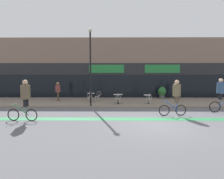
{
  "coord_description": "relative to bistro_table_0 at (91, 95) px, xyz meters",
  "views": [
    {
      "loc": [
        -2.21,
        -8.28,
        2.34
      ],
      "look_at": [
        -2.3,
        5.7,
        1.28
      ],
      "focal_mm": 28.0,
      "sensor_mm": 36.0,
      "label": 1
    }
  ],
  "objects": [
    {
      "name": "planter_pot",
      "position": [
        6.92,
        2.13,
        0.11
      ],
      "size": [
        0.79,
        0.79,
        1.17
      ],
      "color": "#4C4C51",
      "rests_on": "sidewalk_slab"
    },
    {
      "name": "cafe_chair_1_near",
      "position": [
        2.38,
        -1.76,
        -0.0
      ],
      "size": [
        0.42,
        0.58,
        0.9
      ],
      "rotation": [
        0.0,
        0.0,
        1.52
      ],
      "color": "#B7B2AD",
      "rests_on": "sidewalk_slab"
    },
    {
      "name": "cafe_chair_2_near",
      "position": [
        4.81,
        -1.78,
        -0.0
      ],
      "size": [
        0.43,
        0.59,
        0.9
      ],
      "rotation": [
        0.0,
        0.0,
        1.48
      ],
      "color": "#B7B2AD",
      "rests_on": "sidewalk_slab"
    },
    {
      "name": "lamp_post",
      "position": [
        0.3,
        -2.42,
        2.76
      ],
      "size": [
        0.26,
        0.26,
        5.73
      ],
      "color": "black",
      "rests_on": "sidewalk_slab"
    },
    {
      "name": "sidewalk_slab",
      "position": [
        4.19,
        0.07,
        -0.58
      ],
      "size": [
        40.0,
        5.5,
        0.12
      ],
      "primitive_type": "cube",
      "color": "gray",
      "rests_on": "ground"
    },
    {
      "name": "bistro_table_2",
      "position": [
        4.82,
        -1.16,
        -0.02
      ],
      "size": [
        0.64,
        0.64,
        0.7
      ],
      "color": "black",
      "rests_on": "sidewalk_slab"
    },
    {
      "name": "bistro_table_0",
      "position": [
        0.0,
        0.0,
        0.0
      ],
      "size": [
        0.69,
        0.69,
        0.73
      ],
      "color": "black",
      "rests_on": "sidewalk_slab"
    },
    {
      "name": "cyclist_2",
      "position": [
        5.69,
        -5.19,
        0.63
      ],
      "size": [
        1.66,
        0.53,
        2.13
      ],
      "rotation": [
        0.0,
        0.0,
        3.21
      ],
      "color": "black",
      "rests_on": "ground"
    },
    {
      "name": "pedestrian_near_end",
      "position": [
        -3.06,
        0.38,
        0.49
      ],
      "size": [
        0.54,
        0.54,
        1.7
      ],
      "rotation": [
        0.0,
        0.0,
        0.26
      ],
      "color": "#4C3D2D",
      "rests_on": "sidewalk_slab"
    },
    {
      "name": "bistro_table_1",
      "position": [
        2.38,
        -1.14,
        0.02
      ],
      "size": [
        0.79,
        0.79,
        0.74
      ],
      "color": "black",
      "rests_on": "sidewalk_slab"
    },
    {
      "name": "cyclist_1",
      "position": [
        -2.6,
        -6.5,
        0.66
      ],
      "size": [
        1.64,
        0.54,
        2.16
      ],
      "rotation": [
        0.0,
        0.0,
        3.06
      ],
      "color": "black",
      "rests_on": "ground"
    },
    {
      "name": "storefront_facade",
      "position": [
        4.19,
        4.79,
        2.51
      ],
      "size": [
        40.0,
        4.06,
        6.34
      ],
      "color": "#7F6656",
      "rests_on": "ground"
    },
    {
      "name": "pedestrian_far_end",
      "position": [
        8.03,
        1.66,
        0.41
      ],
      "size": [
        0.42,
        0.42,
        1.57
      ],
      "rotation": [
        0.0,
        0.0,
        3.1
      ],
      "color": "#382D47",
      "rests_on": "sidewalk_slab"
    },
    {
      "name": "cyclist_0",
      "position": [
        8.97,
        -4.21,
        0.64
      ],
      "size": [
        1.82,
        0.54,
        2.2
      ],
      "rotation": [
        0.0,
        0.0,
        -0.08
      ],
      "color": "black",
      "rests_on": "ground"
    },
    {
      "name": "cafe_chair_0_side",
      "position": [
        0.63,
        -0.0,
        -0.0
      ],
      "size": [
        0.58,
        0.4,
        0.9
      ],
      "rotation": [
        0.0,
        0.0,
        3.13
      ],
      "color": "#B7B2AD",
      "rests_on": "sidewalk_slab"
    },
    {
      "name": "bike_lane_stripe",
      "position": [
        4.19,
        -6.05,
        -0.63
      ],
      "size": [
        36.0,
        0.7,
        0.01
      ],
      "primitive_type": "cube",
      "color": "#2D844C",
      "rests_on": "ground"
    },
    {
      "name": "ground_plane",
      "position": [
        4.19,
        -7.18,
        -0.64
      ],
      "size": [
        120.0,
        120.0,
        0.0
      ],
      "primitive_type": "plane",
      "color": "#5B5B60"
    },
    {
      "name": "cafe_chair_0_near",
      "position": [
        -0.0,
        -0.63,
        -0.0
      ],
      "size": [
        0.42,
        0.58,
        0.9
      ],
      "rotation": [
        0.0,
        0.0,
        1.53
      ],
      "color": "#B7B2AD",
      "rests_on": "sidewalk_slab"
    }
  ]
}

